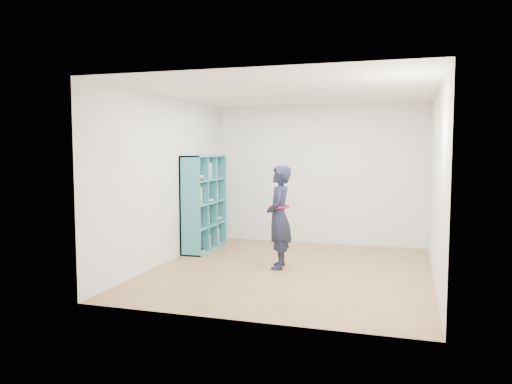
% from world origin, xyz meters
% --- Properties ---
extents(floor, '(4.50, 4.50, 0.00)m').
position_xyz_m(floor, '(0.00, 0.00, 0.00)').
color(floor, '#8D6240').
rests_on(floor, ground).
extents(ceiling, '(4.50, 4.50, 0.00)m').
position_xyz_m(ceiling, '(0.00, 0.00, 2.60)').
color(ceiling, white).
rests_on(ceiling, wall_back).
extents(wall_left, '(0.02, 4.50, 2.60)m').
position_xyz_m(wall_left, '(-2.00, 0.00, 1.30)').
color(wall_left, white).
rests_on(wall_left, floor).
extents(wall_right, '(0.02, 4.50, 2.60)m').
position_xyz_m(wall_right, '(2.00, 0.00, 1.30)').
color(wall_right, white).
rests_on(wall_right, floor).
extents(wall_back, '(4.00, 0.02, 2.60)m').
position_xyz_m(wall_back, '(0.00, 2.25, 1.30)').
color(wall_back, white).
rests_on(wall_back, floor).
extents(wall_front, '(4.00, 0.02, 2.60)m').
position_xyz_m(wall_front, '(0.00, -2.25, 1.30)').
color(wall_front, white).
rests_on(wall_front, floor).
extents(bookshelf, '(0.37, 1.25, 1.67)m').
position_xyz_m(bookshelf, '(-1.83, 1.06, 0.82)').
color(bookshelf, teal).
rests_on(bookshelf, floor).
extents(person, '(0.47, 0.62, 1.54)m').
position_xyz_m(person, '(-0.20, 0.11, 0.77)').
color(person, black).
rests_on(person, floor).
extents(smartphone, '(0.05, 0.10, 0.13)m').
position_xyz_m(smartphone, '(-0.37, 0.16, 0.87)').
color(smartphone, silver).
rests_on(smartphone, person).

